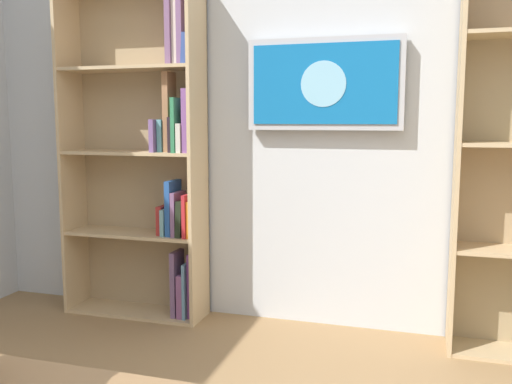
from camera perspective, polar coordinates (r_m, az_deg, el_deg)
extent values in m
cube|color=silver|center=(3.32, 6.62, 9.29)|extent=(4.52, 0.06, 2.70)
cube|color=tan|center=(3.08, 20.07, 4.67)|extent=(0.02, 0.28, 2.23)
cube|color=tan|center=(3.35, -6.00, 3.92)|extent=(0.02, 0.28, 2.07)
cube|color=tan|center=(3.78, -18.45, 3.98)|extent=(0.02, 0.28, 2.07)
cube|color=tan|center=(3.66, -11.57, 4.11)|extent=(0.90, 0.01, 2.07)
cube|color=tan|center=(3.74, -12.15, -11.91)|extent=(0.86, 0.27, 0.02)
cube|color=tan|center=(3.61, -12.37, -4.19)|extent=(0.86, 0.27, 0.02)
cube|color=tan|center=(3.54, -12.60, 3.98)|extent=(0.86, 0.27, 0.02)
cube|color=tan|center=(3.55, -12.84, 12.28)|extent=(0.86, 0.27, 0.02)
cube|color=#86448F|center=(3.51, -6.41, -9.47)|extent=(0.04, 0.14, 0.40)
cube|color=#618EAC|center=(3.53, -6.90, -9.88)|extent=(0.02, 0.19, 0.34)
cube|color=#854F7D|center=(3.54, -7.47, -10.47)|extent=(0.04, 0.15, 0.27)
cube|color=slate|center=(3.54, -8.12, -9.26)|extent=(0.03, 0.16, 0.41)
cube|color=orange|center=(3.40, -6.38, -2.68)|extent=(0.02, 0.21, 0.22)
cube|color=red|center=(3.40, -6.85, -2.36)|extent=(0.02, 0.20, 0.26)
cube|color=black|center=(3.42, -7.48, -2.66)|extent=(0.05, 0.17, 0.22)
cube|color=slate|center=(3.43, -8.03, -2.21)|extent=(0.03, 0.17, 0.27)
cube|color=#245097|center=(3.45, -8.53, -1.60)|extent=(0.03, 0.18, 0.34)
cube|color=#66999F|center=(3.48, -9.05, -3.00)|extent=(0.02, 0.19, 0.16)
cube|color=#AF2C2A|center=(3.49, -9.56, -2.86)|extent=(0.04, 0.13, 0.18)
cube|color=#804D90|center=(3.35, -6.67, 7.29)|extent=(0.03, 0.22, 0.37)
cube|color=beige|center=(3.35, -7.31, 5.56)|extent=(0.03, 0.22, 0.17)
cube|color=#2E7B4F|center=(3.37, -7.80, 6.84)|extent=(0.02, 0.23, 0.32)
cube|color=black|center=(3.39, -8.33, 5.88)|extent=(0.03, 0.17, 0.21)
cube|color=#A3704B|center=(3.41, -8.91, 8.13)|extent=(0.04, 0.12, 0.48)
cube|color=#5A9CA5|center=(3.43, -9.45, 5.75)|extent=(0.03, 0.14, 0.20)
cube|color=slate|center=(3.43, -10.09, 5.74)|extent=(0.03, 0.18, 0.20)
cube|color=#334B93|center=(3.37, -6.79, 14.35)|extent=(0.04, 0.20, 0.18)
cube|color=slate|center=(3.41, -7.38, 16.61)|extent=(0.03, 0.17, 0.45)
cube|color=beige|center=(3.41, -7.98, 16.17)|extent=(0.03, 0.14, 0.40)
cube|color=slate|center=(3.44, -8.41, 16.40)|extent=(0.03, 0.21, 0.44)
cube|color=#B7B7BC|center=(3.24, 7.08, 10.96)|extent=(0.89, 0.06, 0.52)
cube|color=#146BB2|center=(3.21, 6.97, 11.00)|extent=(0.82, 0.01, 0.45)
cylinder|color=#8CCCEA|center=(3.20, 6.96, 11.01)|extent=(0.26, 0.00, 0.26)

